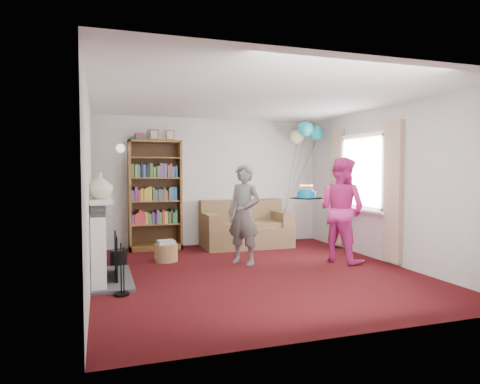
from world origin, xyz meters
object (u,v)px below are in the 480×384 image
object	(u,v)px
sofa	(245,229)
birthday_cake	(306,195)
person_magenta	(342,210)
person_striped	(244,214)
bookcase	(155,196)

from	to	relation	value
sofa	birthday_cake	bearing A→B (deg)	-73.64
person_magenta	birthday_cake	xyz separation A→B (m)	(-0.55, 0.16, 0.25)
person_striped	sofa	bearing A→B (deg)	121.91
sofa	person_striped	world-z (taller)	person_striped
person_magenta	birthday_cake	distance (m)	0.63
bookcase	person_striped	size ratio (longest dim) A/B	1.42
sofa	bookcase	bearing A→B (deg)	172.57
sofa	birthday_cake	distance (m)	1.88
sofa	birthday_cake	size ratio (longest dim) A/B	4.59
person_striped	person_magenta	xyz separation A→B (m)	(1.56, -0.32, 0.06)
person_striped	person_magenta	world-z (taller)	person_magenta
bookcase	person_striped	xyz separation A→B (m)	(1.18, -1.73, -0.20)
bookcase	person_magenta	distance (m)	3.42
person_magenta	bookcase	bearing A→B (deg)	28.06
sofa	person_striped	bearing A→B (deg)	-109.23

